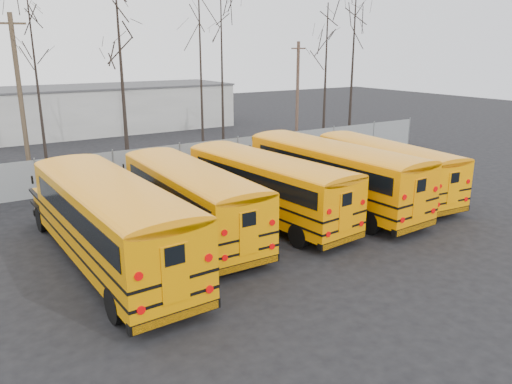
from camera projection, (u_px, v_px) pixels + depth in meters
ground at (304, 239)px, 20.25m from camera, size 120.00×120.00×0.00m
fence at (180, 161)px, 29.67m from camera, size 40.00×0.04×2.00m
distant_building at (110, 109)px, 46.59m from camera, size 22.00×8.00×4.00m
bus_a at (108, 215)px, 17.16m from camera, size 3.12×11.82×3.28m
bus_b at (189, 194)px, 20.26m from camera, size 2.62×10.74×2.99m
bus_c at (265, 182)px, 22.08m from camera, size 3.52×10.91×3.00m
bus_d at (330, 169)px, 23.76m from camera, size 3.28×11.63×3.22m
bus_e at (383, 164)px, 25.78m from camera, size 3.22×10.42×2.87m
utility_pole_left at (20, 91)px, 30.82m from camera, size 1.68×0.46×9.50m
utility_pole_right at (297, 92)px, 39.35m from camera, size 1.42×0.26×7.94m
tree_2 at (38, 89)px, 29.86m from camera, size 0.26×0.26×10.17m
tree_3 at (122, 84)px, 29.47m from camera, size 0.26×0.26×10.83m
tree_4 at (201, 65)px, 31.19m from camera, size 0.26×0.26×12.82m
tree_5 at (222, 72)px, 36.10m from camera, size 0.26×0.26×11.55m
tree_6 at (325, 77)px, 37.86m from camera, size 0.26×0.26×10.65m
tree_7 at (353, 63)px, 41.98m from camera, size 0.26×0.26×12.44m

